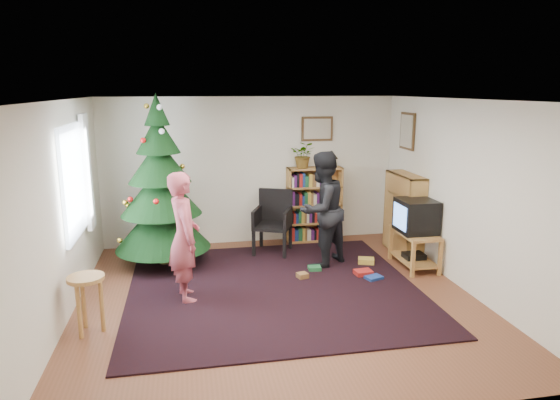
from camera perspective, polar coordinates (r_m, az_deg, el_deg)
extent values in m
plane|color=brown|center=(6.53, -0.28, -11.13)|extent=(5.00, 5.00, 0.00)
plane|color=white|center=(5.97, -0.31, 11.39)|extent=(5.00, 5.00, 0.00)
cube|color=silver|center=(8.56, -3.33, 3.35)|extent=(5.00, 0.02, 2.50)
cube|color=silver|center=(3.80, 6.61, -8.76)|extent=(5.00, 0.02, 2.50)
cube|color=silver|center=(6.20, -23.67, -1.31)|extent=(0.02, 5.00, 2.50)
cube|color=silver|center=(7.02, 20.22, 0.51)|extent=(0.02, 5.00, 2.50)
cube|color=black|center=(6.80, -0.75, -10.04)|extent=(3.80, 3.60, 0.02)
cube|color=silver|center=(6.72, -22.51, 1.98)|extent=(0.04, 1.20, 1.40)
cube|color=white|center=(7.39, -21.14, 2.99)|extent=(0.06, 0.35, 1.60)
cube|color=#4C3319|center=(8.67, 4.27, 8.12)|extent=(0.55, 0.03, 0.42)
cube|color=beige|center=(8.67, 4.27, 8.12)|extent=(0.47, 0.01, 0.34)
cube|color=#4C3319|center=(8.44, 14.36, 7.64)|extent=(0.03, 0.50, 0.60)
cube|color=beige|center=(8.44, 14.36, 7.64)|extent=(0.01, 0.42, 0.52)
cylinder|color=#3F2816|center=(7.84, -13.10, -6.25)|extent=(0.14, 0.14, 0.27)
cone|color=black|center=(7.68, -13.29, -2.46)|extent=(1.42, 1.42, 0.80)
cone|color=black|center=(7.57, -13.48, 1.05)|extent=(1.19, 1.19, 0.71)
cone|color=black|center=(7.50, -13.65, 4.34)|extent=(0.91, 0.91, 0.63)
cone|color=black|center=(7.45, -13.81, 7.33)|extent=(0.64, 0.64, 0.55)
cone|color=black|center=(7.43, -13.95, 10.05)|extent=(0.37, 0.37, 0.46)
cube|color=#B88642|center=(8.72, 3.92, -0.50)|extent=(0.95, 0.30, 1.30)
cube|color=#B88642|center=(8.60, 3.98, 3.62)|extent=(0.95, 0.30, 0.03)
cube|color=#B88642|center=(8.29, 14.00, -1.55)|extent=(0.30, 0.95, 1.30)
cube|color=#B88642|center=(8.16, 14.23, 2.77)|extent=(0.30, 0.95, 0.03)
cube|color=#B88642|center=(7.69, 15.20, -3.67)|extent=(0.48, 0.86, 0.04)
cube|color=#B88642|center=(7.34, 14.95, -6.68)|extent=(0.05, 0.05, 0.51)
cube|color=#B88642|center=(7.53, 17.83, -6.39)|extent=(0.05, 0.05, 0.51)
cube|color=#B88642|center=(8.03, 12.51, -4.88)|extent=(0.05, 0.05, 0.51)
cube|color=#B88642|center=(8.20, 15.20, -4.66)|extent=(0.05, 0.05, 0.51)
cube|color=#B88642|center=(7.81, 15.03, -6.56)|extent=(0.44, 0.82, 0.03)
cube|color=black|center=(7.79, 15.05, -6.17)|extent=(0.30, 0.25, 0.08)
cube|color=black|center=(7.62, 15.31, -1.76)|extent=(0.51, 0.56, 0.49)
cube|color=#5D97FF|center=(7.51, 13.53, -1.87)|extent=(0.01, 0.44, 0.35)
cube|color=black|center=(8.06, -0.88, -3.00)|extent=(0.73, 0.73, 0.05)
cube|color=black|center=(8.23, -1.19, -0.62)|extent=(0.54, 0.26, 0.56)
cube|color=black|center=(7.85, -2.36, -5.18)|extent=(0.07, 0.07, 0.46)
cube|color=black|center=(7.93, 1.22, -4.98)|extent=(0.07, 0.07, 0.46)
cube|color=black|center=(8.32, -2.86, -4.14)|extent=(0.07, 0.07, 0.46)
cube|color=black|center=(8.40, 0.52, -3.96)|extent=(0.07, 0.07, 0.46)
cylinder|color=#B88642|center=(5.83, -21.33, -8.31)|extent=(0.39, 0.39, 0.04)
cylinder|color=#B88642|center=(5.92, -19.70, -11.26)|extent=(0.05, 0.05, 0.61)
cylinder|color=#B88642|center=(6.07, -21.54, -10.81)|extent=(0.05, 0.05, 0.61)
cylinder|color=#B88642|center=(5.85, -21.98, -11.76)|extent=(0.05, 0.05, 0.61)
imported|color=#A94350|center=(6.34, -10.91, -4.15)|extent=(0.50, 0.66, 1.65)
imported|color=black|center=(7.45, 4.79, -1.09)|extent=(1.07, 1.02, 1.74)
imported|color=gray|center=(8.52, 2.70, 5.18)|extent=(0.51, 0.48, 0.45)
cylinder|color=#A57F33|center=(8.67, 5.91, 4.06)|extent=(0.09, 0.09, 0.09)
sphere|color=#FFD88C|center=(8.66, 5.93, 4.72)|extent=(0.09, 0.09, 0.09)
cone|color=black|center=(8.65, 5.94, 5.20)|extent=(0.22, 0.22, 0.15)
cube|color=#A51E19|center=(7.32, 9.50, -8.25)|extent=(0.20, 0.20, 0.08)
cube|color=navy|center=(7.19, 10.67, -8.69)|extent=(0.20, 0.20, 0.08)
cube|color=#1E592D|center=(7.42, 3.97, -7.82)|extent=(0.20, 0.20, 0.08)
cube|color=gold|center=(7.79, 9.81, -6.97)|extent=(0.20, 0.20, 0.08)
cube|color=brown|center=(7.12, 2.58, -8.71)|extent=(0.20, 0.20, 0.08)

